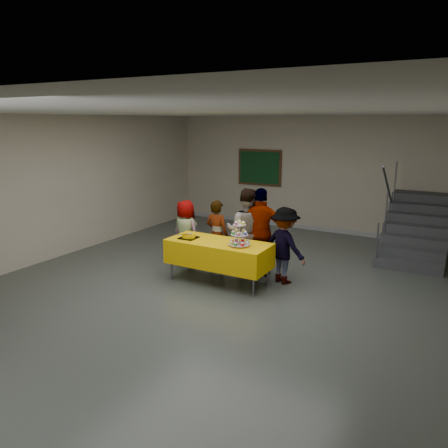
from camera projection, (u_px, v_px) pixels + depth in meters
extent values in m
plane|color=#4C514C|center=(219.00, 290.00, 7.56)|extent=(10.00, 10.00, 0.00)
cube|color=#B8AE95|center=(314.00, 174.00, 11.45)|extent=(8.00, 0.04, 3.00)
cube|color=#B8AE95|center=(54.00, 188.00, 9.13)|extent=(0.04, 10.00, 3.00)
cube|color=silver|center=(218.00, 112.00, 6.87)|extent=(8.00, 10.00, 0.04)
cube|color=#999999|center=(311.00, 228.00, 11.77)|extent=(7.90, 0.03, 0.12)
cylinder|color=#595960|center=(171.00, 260.00, 8.02)|extent=(0.04, 0.04, 0.73)
cylinder|color=#595960|center=(254.00, 276.00, 7.22)|extent=(0.04, 0.04, 0.73)
cylinder|color=#595960|center=(189.00, 252.00, 8.52)|extent=(0.04, 0.04, 0.73)
cylinder|color=#595960|center=(268.00, 266.00, 7.71)|extent=(0.04, 0.04, 0.73)
cube|color=#595960|center=(218.00, 243.00, 7.78)|extent=(1.80, 0.70, 0.02)
cube|color=#E2AA04|center=(219.00, 253.00, 7.83)|extent=(1.88, 0.78, 0.44)
cylinder|color=silver|center=(239.00, 245.00, 7.51)|extent=(0.18, 0.18, 0.01)
cylinder|color=silver|center=(240.00, 234.00, 7.47)|extent=(0.02, 0.02, 0.42)
cylinder|color=silver|center=(239.00, 244.00, 7.51)|extent=(0.38, 0.38, 0.01)
cylinder|color=silver|center=(240.00, 234.00, 7.47)|extent=(0.30, 0.30, 0.01)
cylinder|color=silver|center=(240.00, 225.00, 7.43)|extent=(0.22, 0.22, 0.01)
cube|color=black|center=(189.00, 238.00, 7.99)|extent=(0.30, 0.30, 0.02)
cylinder|color=#FFBF00|center=(189.00, 235.00, 7.98)|extent=(0.25, 0.25, 0.07)
ellipsoid|color=#FFBF00|center=(189.00, 234.00, 7.97)|extent=(0.25, 0.25, 0.05)
ellipsoid|color=white|center=(190.00, 233.00, 7.92)|extent=(0.08, 0.08, 0.02)
cube|color=silver|center=(184.00, 234.00, 7.87)|extent=(0.30, 0.16, 0.04)
imported|color=slate|center=(186.00, 233.00, 8.83)|extent=(0.71, 0.53, 1.33)
imported|color=slate|center=(217.00, 234.00, 8.60)|extent=(0.52, 0.36, 1.37)
imported|color=slate|center=(246.00, 231.00, 8.29)|extent=(0.93, 0.81, 1.65)
imported|color=slate|center=(261.00, 232.00, 8.14)|extent=(1.06, 0.69, 1.67)
imported|color=slate|center=(285.00, 245.00, 7.80)|extent=(1.03, 0.82, 1.39)
cube|color=#424447|center=(408.00, 266.00, 8.58)|extent=(1.30, 0.30, 0.18)
cube|color=#424447|center=(410.00, 257.00, 8.81)|extent=(1.30, 0.30, 0.36)
cube|color=#424447|center=(412.00, 249.00, 9.04)|extent=(1.30, 0.30, 0.54)
cube|color=#424447|center=(414.00, 242.00, 9.28)|extent=(1.30, 0.30, 0.72)
cube|color=#424447|center=(417.00, 235.00, 9.51)|extent=(1.30, 0.30, 0.90)
cube|color=#424447|center=(419.00, 228.00, 9.74)|extent=(1.30, 0.30, 1.08)
cube|color=#424447|center=(420.00, 221.00, 9.98)|extent=(1.30, 0.30, 1.26)
cube|color=#424447|center=(422.00, 219.00, 10.23)|extent=(1.30, 0.30, 1.26)
cylinder|color=#595960|center=(377.00, 245.00, 8.74)|extent=(0.04, 0.04, 0.90)
cylinder|color=#595960|center=(386.00, 211.00, 9.29)|extent=(0.04, 0.04, 0.90)
cylinder|color=#595960|center=(395.00, 181.00, 9.93)|extent=(0.04, 0.04, 0.90)
cylinder|color=#595960|center=(388.00, 190.00, 9.23)|extent=(0.04, 1.85, 1.20)
cube|color=#472B16|center=(260.00, 168.00, 12.15)|extent=(1.30, 0.04, 1.00)
cube|color=#133D1A|center=(259.00, 168.00, 12.13)|extent=(1.18, 0.02, 0.88)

